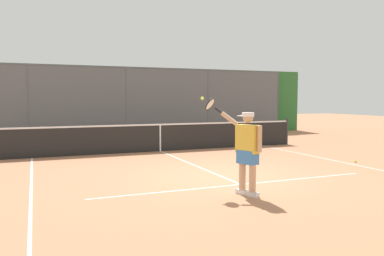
% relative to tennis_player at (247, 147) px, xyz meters
% --- Properties ---
extents(ground_plane, '(60.00, 60.00, 0.00)m').
position_rel_tennis_player_xyz_m(ground_plane, '(-0.36, -1.75, -0.92)').
color(ground_plane, '#B27551').
extents(court_line_markings, '(8.36, 10.36, 0.01)m').
position_rel_tennis_player_xyz_m(court_line_markings, '(-0.36, -0.55, -0.92)').
color(court_line_markings, white).
rests_on(court_line_markings, ground).
extents(fence_backdrop, '(20.12, 1.37, 3.36)m').
position_rel_tennis_player_xyz_m(fence_backdrop, '(-0.36, -12.43, 0.75)').
color(fence_backdrop, '#565B60').
rests_on(fence_backdrop, ground).
extents(tennis_net, '(10.75, 0.09, 1.07)m').
position_rel_tennis_player_xyz_m(tennis_net, '(-0.36, -6.52, -0.42)').
color(tennis_net, '#2D2D2D').
rests_on(tennis_net, ground).
extents(tennis_player, '(0.80, 1.19, 1.88)m').
position_rel_tennis_player_xyz_m(tennis_player, '(0.00, 0.00, 0.00)').
color(tennis_player, silver).
rests_on(tennis_player, ground).
extents(tennis_ball_near_net, '(0.07, 0.07, 0.07)m').
position_rel_tennis_player_xyz_m(tennis_ball_near_net, '(-2.04, -2.85, -0.89)').
color(tennis_ball_near_net, '#CCDB33').
rests_on(tennis_ball_near_net, ground).
extents(tennis_ball_mid_court, '(0.07, 0.07, 0.07)m').
position_rel_tennis_player_xyz_m(tennis_ball_mid_court, '(-4.85, -2.09, -0.89)').
color(tennis_ball_mid_court, '#C1D138').
rests_on(tennis_ball_mid_court, ground).
extents(tennis_ball_by_sideline, '(0.07, 0.07, 0.07)m').
position_rel_tennis_player_xyz_m(tennis_ball_by_sideline, '(-2.40, -3.53, -0.89)').
color(tennis_ball_by_sideline, '#CCDB33').
rests_on(tennis_ball_by_sideline, ground).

